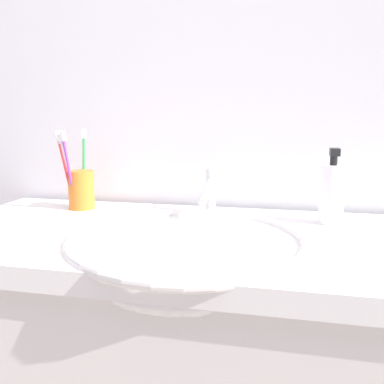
# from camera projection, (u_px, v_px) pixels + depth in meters

# --- Properties ---
(tiled_wall_back) EXTENTS (2.38, 0.04, 2.40)m
(tiled_wall_back) POSITION_uv_depth(u_px,v_px,m) (225.00, 77.00, 1.10)
(tiled_wall_back) COLOR silver
(tiled_wall_back) RESTS_ON ground
(sink_basin) EXTENTS (0.47, 0.47, 0.11)m
(sink_basin) POSITION_uv_depth(u_px,v_px,m) (189.00, 258.00, 0.82)
(sink_basin) COLOR white
(sink_basin) RESTS_ON vanity_counter
(faucet) EXTENTS (0.02, 0.15, 0.12)m
(faucet) POSITION_uv_depth(u_px,v_px,m) (209.00, 190.00, 1.02)
(faucet) COLOR silver
(faucet) RESTS_ON sink_basin
(toothbrush_cup) EXTENTS (0.07, 0.07, 0.10)m
(toothbrush_cup) POSITION_uv_depth(u_px,v_px,m) (81.00, 190.00, 1.09)
(toothbrush_cup) COLOR orange
(toothbrush_cup) RESTS_ON vanity_counter
(toothbrush_green) EXTENTS (0.01, 0.03, 0.20)m
(toothbrush_green) POSITION_uv_depth(u_px,v_px,m) (84.00, 163.00, 1.10)
(toothbrush_green) COLOR green
(toothbrush_green) RESTS_ON toothbrush_cup
(toothbrush_purple) EXTENTS (0.01, 0.05, 0.20)m
(toothbrush_purple) POSITION_uv_depth(u_px,v_px,m) (68.00, 166.00, 1.04)
(toothbrush_purple) COLOR purple
(toothbrush_purple) RESTS_ON toothbrush_cup
(toothbrush_white) EXTENTS (0.03, 0.05, 0.19)m
(toothbrush_white) POSITION_uv_depth(u_px,v_px,m) (68.00, 167.00, 1.05)
(toothbrush_white) COLOR white
(toothbrush_white) RESTS_ON toothbrush_cup
(toothbrush_red) EXTENTS (0.03, 0.04, 0.20)m
(toothbrush_red) POSITION_uv_depth(u_px,v_px,m) (65.00, 165.00, 1.06)
(toothbrush_red) COLOR red
(toothbrush_red) RESTS_ON toothbrush_cup
(soap_dispenser) EXTENTS (0.05, 0.06, 0.17)m
(soap_dispenser) POSITION_uv_depth(u_px,v_px,m) (332.00, 195.00, 0.93)
(soap_dispenser) COLOR white
(soap_dispenser) RESTS_ON vanity_counter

